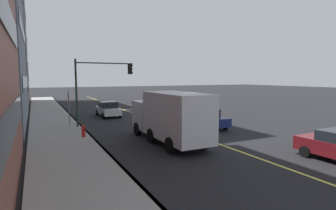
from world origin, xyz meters
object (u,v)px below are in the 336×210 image
Objects in this scene: fire_hydrant at (83,132)px; traffic_light_mast at (100,80)px; car_white at (108,109)px; car_red at (172,108)px; truck_white at (170,116)px; street_sign_post at (69,105)px; car_navy at (205,118)px.

traffic_light_mast is at bearing -26.60° from fire_hydrant.
car_white reaches higher than car_red.
fire_hydrant is at bearing 153.40° from traffic_light_mast.
car_red reaches higher than fire_hydrant.
car_white is 6.63m from traffic_light_mast.
truck_white is 8.34m from traffic_light_mast.
car_red is at bearing -108.18° from car_white.
street_sign_post is (-2.36, 10.86, 1.02)m from car_red.
truck_white reaches higher than car_navy.
car_red is 4.86× the size of fire_hydrant.
traffic_light_mast reaches higher than street_sign_post.
car_navy is 4.59× the size of fire_hydrant.
car_navy reaches higher than fire_hydrant.
car_red is at bearing -6.17° from car_navy.
car_navy is 11.26m from car_white.
fire_hydrant is at bearing 89.66° from car_navy.
car_white is 4.62× the size of fire_hydrant.
truck_white is 8.09× the size of fire_hydrant.
traffic_light_mast is 1.83× the size of street_sign_post.
traffic_light_mast is (-5.52, 2.00, 3.08)m from car_white.
fire_hydrant is (-5.20, -0.30, -1.32)m from street_sign_post.
traffic_light_mast is (4.23, 7.65, 3.09)m from car_navy.
car_white is at bearing 30.08° from car_navy.
car_red is at bearing -77.73° from street_sign_post.
car_navy is 0.99× the size of car_white.
traffic_light_mast is 3.34m from street_sign_post.
car_red is 0.82× the size of traffic_light_mast.
traffic_light_mast is at bearing -113.36° from street_sign_post.
car_white is 6.81m from car_red.
traffic_light_mast is at bearing 19.25° from truck_white.
truck_white is at bearing -125.90° from fire_hydrant.
street_sign_post reaches higher than car_white.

